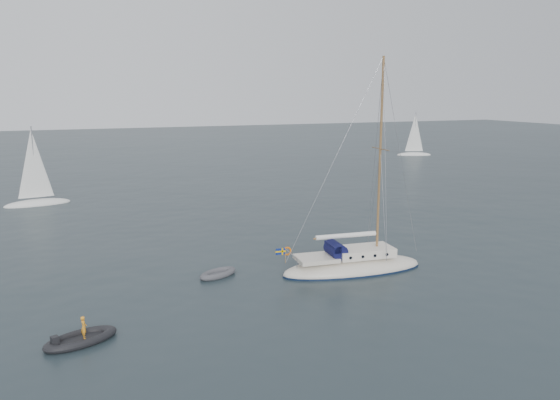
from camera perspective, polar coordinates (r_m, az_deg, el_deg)
name	(u,v)px	position (r m, az deg, el deg)	size (l,w,h in m)	color
ground	(319,273)	(34.88, 4.07, -7.65)	(300.00, 300.00, 0.00)	black
sailboat	(353,255)	(35.21, 7.64, -5.72)	(9.85, 2.95, 14.02)	beige
dinghy	(218,274)	(34.42, -6.50, -7.65)	(2.69, 1.21, 0.39)	#444448
rib	(80,339)	(27.27, -20.14, -13.43)	(3.41, 1.55, 1.25)	black
distant_yacht_c	(34,170)	(60.10, -24.30, 2.90)	(6.36, 3.39, 8.42)	silver
distant_yacht_b	(415,136)	(101.59, 13.89, 6.52)	(6.19, 3.30, 8.20)	silver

